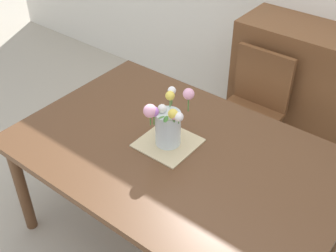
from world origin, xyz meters
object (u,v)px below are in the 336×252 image
at_px(chair_far, 252,105).
at_px(dining_table, 177,161).
at_px(flower_vase, 167,122).
at_px(dresser, 327,101).

bearing_deg(chair_far, dining_table, 92.07).
relative_size(chair_far, flower_vase, 2.77).
bearing_deg(flower_vase, chair_far, 87.42).
height_order(dining_table, flower_vase, flower_vase).
distance_m(chair_far, flower_vase, 0.99).
bearing_deg(chair_far, dresser, -133.40).
bearing_deg(chair_far, flower_vase, 87.42).
height_order(dresser, flower_vase, flower_vase).
xyz_separation_m(dresser, flower_vase, (-0.43, -1.32, 0.39)).
relative_size(dining_table, chair_far, 1.98).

